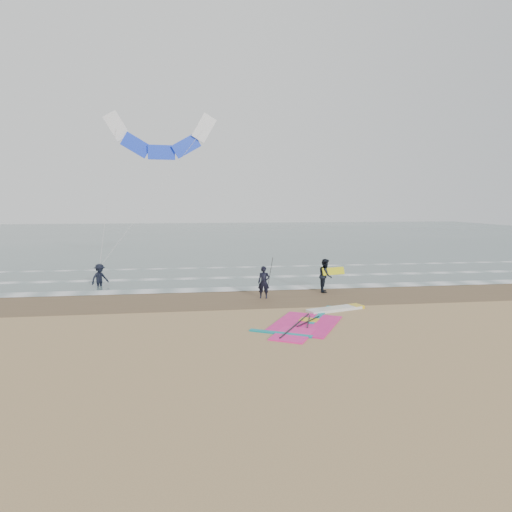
{
  "coord_description": "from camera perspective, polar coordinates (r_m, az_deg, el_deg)",
  "views": [
    {
      "loc": [
        -3.89,
        -16.09,
        4.72
      ],
      "look_at": [
        -0.88,
        5.0,
        2.2
      ],
      "focal_mm": 32.0,
      "sensor_mm": 36.0,
      "label": 1
    }
  ],
  "objects": [
    {
      "name": "ground",
      "position": [
        17.22,
        5.33,
        -9.2
      ],
      "size": [
        120.0,
        120.0,
        0.0
      ],
      "primitive_type": "plane",
      "color": "tan",
      "rests_on": "ground"
    },
    {
      "name": "carried_kiteboard",
      "position": [
        24.28,
        9.65,
        -1.88
      ],
      "size": [
        1.3,
        0.51,
        0.39
      ],
      "color": "yellow",
      "rests_on": "ground"
    },
    {
      "name": "person_standing",
      "position": [
        22.47,
        0.98,
        -3.31
      ],
      "size": [
        0.66,
        0.51,
        1.59
      ],
      "primitive_type": "imported",
      "rotation": [
        0.0,
        0.0,
        -0.24
      ],
      "color": "black",
      "rests_on": "ground"
    },
    {
      "name": "surf_kite",
      "position": [
        30.19,
        -11.8,
        14.03
      ],
      "size": [
        7.03,
        3.9,
        9.29
      ],
      "color": "white",
      "rests_on": "ground"
    },
    {
      "name": "sea_water",
      "position": [
        64.38,
        -4.63,
        2.54
      ],
      "size": [
        120.0,
        80.0,
        0.02
      ],
      "primitive_type": "cube",
      "color": "#47605E",
      "rests_on": "ground"
    },
    {
      "name": "foam_waterline",
      "position": [
        27.23,
        0.22,
        -3.17
      ],
      "size": [
        120.0,
        9.15,
        0.02
      ],
      "color": "white",
      "rests_on": "ground"
    },
    {
      "name": "windsurf_rig",
      "position": [
        18.6,
        7.36,
        -7.9
      ],
      "size": [
        5.57,
        5.27,
        0.13
      ],
      "color": "white",
      "rests_on": "ground"
    },
    {
      "name": "held_pole",
      "position": [
        22.45,
        1.74,
        -2.36
      ],
      "size": [
        0.17,
        0.86,
        1.82
      ],
      "color": "black",
      "rests_on": "ground"
    },
    {
      "name": "wet_sand_band",
      "position": [
        22.92,
        1.84,
        -5.13
      ],
      "size": [
        120.0,
        5.0,
        0.01
      ],
      "primitive_type": "cube",
      "color": "brown",
      "rests_on": "ground"
    },
    {
      "name": "person_wading",
      "position": [
        26.96,
        -18.97,
        -1.93
      ],
      "size": [
        1.19,
        1.18,
        1.65
      ],
      "primitive_type": "imported",
      "rotation": [
        0.0,
        0.0,
        0.78
      ],
      "color": "black",
      "rests_on": "ground"
    },
    {
      "name": "person_walking",
      "position": [
        24.29,
        8.67,
        -2.42
      ],
      "size": [
        0.88,
        1.01,
        1.77
      ],
      "primitive_type": "imported",
      "rotation": [
        0.0,
        0.0,
        1.29
      ],
      "color": "black",
      "rests_on": "ground"
    }
  ]
}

